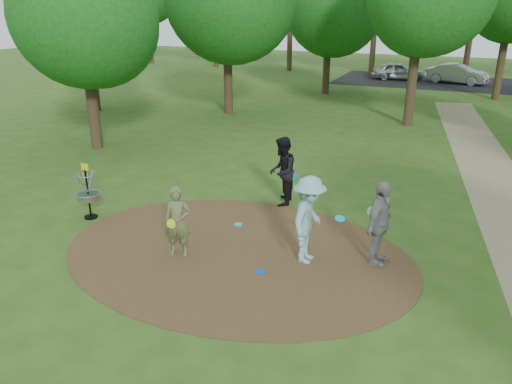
% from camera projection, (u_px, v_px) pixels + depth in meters
% --- Properties ---
extents(ground, '(100.00, 100.00, 0.00)m').
position_uv_depth(ground, '(236.00, 253.00, 11.67)').
color(ground, '#2D5119').
rests_on(ground, ground).
extents(dirt_clearing, '(8.40, 8.40, 0.02)m').
position_uv_depth(dirt_clearing, '(236.00, 252.00, 11.66)').
color(dirt_clearing, '#47301C').
rests_on(dirt_clearing, ground).
extents(parking_lot, '(14.00, 8.00, 0.01)m').
position_uv_depth(parking_lot, '(434.00, 82.00, 36.73)').
color(parking_lot, black).
rests_on(parking_lot, ground).
extents(player_observer_with_disc, '(0.69, 0.55, 1.67)m').
position_uv_depth(player_observer_with_disc, '(178.00, 222.00, 11.28)').
color(player_observer_with_disc, '#5C663B').
rests_on(player_observer_with_disc, ground).
extents(player_throwing_with_disc, '(1.23, 1.31, 2.01)m').
position_uv_depth(player_throwing_with_disc, '(309.00, 220.00, 10.96)').
color(player_throwing_with_disc, '#84BCC5').
rests_on(player_throwing_with_disc, ground).
extents(player_walking_with_disc, '(0.92, 1.09, 1.98)m').
position_uv_depth(player_walking_with_disc, '(282.00, 171.00, 14.15)').
color(player_walking_with_disc, black).
rests_on(player_walking_with_disc, ground).
extents(player_waiting_with_disc, '(0.69, 1.21, 1.95)m').
position_uv_depth(player_waiting_with_disc, '(379.00, 224.00, 10.84)').
color(player_waiting_with_disc, gray).
rests_on(player_waiting_with_disc, ground).
extents(disc_ground_cyan, '(0.22, 0.22, 0.02)m').
position_uv_depth(disc_ground_cyan, '(238.00, 224.00, 13.08)').
color(disc_ground_cyan, '#19C9C8').
rests_on(disc_ground_cyan, dirt_clearing).
extents(disc_ground_blue, '(0.22, 0.22, 0.02)m').
position_uv_depth(disc_ground_blue, '(260.00, 272.00, 10.78)').
color(disc_ground_blue, blue).
rests_on(disc_ground_blue, dirt_clearing).
extents(car_left, '(4.01, 2.41, 1.28)m').
position_uv_depth(car_left, '(397.00, 71.00, 37.57)').
color(car_left, '#A9AAB1').
rests_on(car_left, ground).
extents(car_right, '(4.43, 2.39, 1.39)m').
position_uv_depth(car_right, '(457.00, 74.00, 35.71)').
color(car_right, '#9C9DA3').
rests_on(car_right, ground).
extents(disc_golf_basket, '(0.63, 0.63, 1.54)m').
position_uv_depth(disc_golf_basket, '(87.00, 187.00, 13.26)').
color(disc_golf_basket, black).
rests_on(disc_golf_basket, ground).
extents(tree_ring, '(37.43, 45.48, 8.93)m').
position_uv_depth(tree_ring, '(401.00, 10.00, 16.78)').
color(tree_ring, '#332316').
rests_on(tree_ring, ground).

